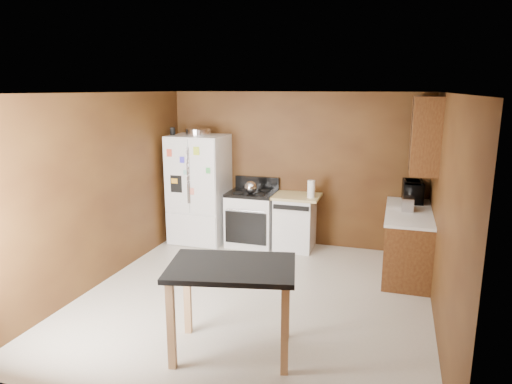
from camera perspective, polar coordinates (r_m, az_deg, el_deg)
The scene contains 18 objects.
floor at distance 5.82m, azimuth -0.29°, elevation -13.17°, with size 4.50×4.50×0.00m, color beige.
ceiling at distance 5.23m, azimuth -0.32°, elevation 12.29°, with size 4.50×4.50×0.00m, color white.
wall_back at distance 7.51m, azimuth 4.90°, elevation 2.83°, with size 4.20×4.20×0.00m, color #593817.
wall_front at distance 3.41m, azimuth -11.98°, elevation -9.85°, with size 4.20×4.20×0.00m, color #593817.
wall_left at distance 6.33m, azimuth -18.74°, elevation 0.29°, with size 4.50×4.50×0.00m, color #593817.
wall_right at distance 5.17m, azimuth 22.49°, elevation -2.72°, with size 4.50×4.50×0.00m, color #593817.
roasting_pan at distance 7.58m, azimuth -7.19°, elevation 7.46°, with size 0.42×0.42×0.10m, color silver.
pen_cup at distance 7.66m, azimuth -10.39°, elevation 7.48°, with size 0.08×0.08×0.12m, color black.
kettle at distance 7.30m, azimuth -0.68°, elevation 0.59°, with size 0.20×0.20×0.20m, color silver.
paper_towel at distance 7.11m, azimuth 6.91°, elevation 0.36°, with size 0.12×0.12×0.27m, color white.
green_canister at distance 7.31m, azimuth 6.88°, elevation 0.08°, with size 0.10×0.10×0.11m, color green.
toaster at distance 6.64m, azimuth 18.42°, elevation -1.41°, with size 0.16×0.25×0.19m, color silver.
microwave at distance 7.18m, azimuth 19.01°, elevation -0.00°, with size 0.51×0.35×0.28m, color black.
refrigerator at distance 7.71m, azimuth -7.11°, elevation 0.38°, with size 0.90×0.80×1.80m.
gas_range at distance 7.55m, azimuth -0.51°, elevation -3.22°, with size 0.76×0.68×1.10m.
dishwasher at distance 7.39m, azimuth 4.88°, elevation -3.69°, with size 0.78×0.63×0.89m.
right_cabinets at distance 6.67m, azimuth 18.97°, elevation -2.13°, with size 0.63×1.58×2.45m.
island at distance 4.45m, azimuth -3.04°, elevation -10.83°, with size 1.34×1.04×0.91m.
Camera 1 is at (1.58, -4.98, 2.55)m, focal length 32.00 mm.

